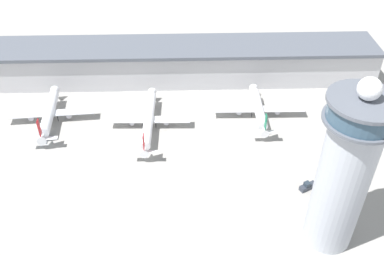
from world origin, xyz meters
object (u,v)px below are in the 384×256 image
(airplane_gate_alpha, at_px, (49,113))
(service_truck_fuel, at_px, (308,186))
(control_tower, at_px, (345,171))
(airplane_gate_charlie, at_px, (259,109))
(service_truck_catering, at_px, (43,138))
(airplane_gate_bravo, at_px, (149,120))

(airplane_gate_alpha, relative_size, service_truck_fuel, 5.65)
(control_tower, xyz_separation_m, airplane_gate_charlie, (-11.91, 63.93, -23.72))
(airplane_gate_alpha, distance_m, service_truck_catering, 12.53)
(control_tower, height_order, service_truck_catering, control_tower)
(airplane_gate_alpha, height_order, airplane_gate_charlie, airplane_gate_alpha)
(airplane_gate_alpha, relative_size, airplane_gate_bravo, 0.86)
(airplane_gate_charlie, distance_m, service_truck_fuel, 44.82)
(airplane_gate_alpha, bearing_deg, control_tower, -32.11)
(control_tower, bearing_deg, service_truck_catering, 153.12)
(airplane_gate_alpha, height_order, service_truck_fuel, airplane_gate_alpha)
(airplane_gate_alpha, bearing_deg, service_truck_catering, -91.53)
(airplane_gate_bravo, bearing_deg, control_tower, -44.50)
(airplane_gate_charlie, xyz_separation_m, service_truck_fuel, (11.14, -43.30, -3.15))
(airplane_gate_alpha, height_order, airplane_gate_bravo, airplane_gate_alpha)
(service_truck_fuel, bearing_deg, control_tower, -87.86)
(airplane_gate_bravo, height_order, airplane_gate_charlie, airplane_gate_charlie)
(airplane_gate_bravo, bearing_deg, airplane_gate_alpha, 172.29)
(airplane_gate_charlie, bearing_deg, service_truck_catering, -171.99)
(service_truck_catering, bearing_deg, airplane_gate_bravo, 8.40)
(airplane_gate_charlie, xyz_separation_m, service_truck_catering, (-89.42, -12.57, -3.40))
(control_tower, distance_m, airplane_gate_charlie, 69.22)
(service_truck_catering, bearing_deg, control_tower, -26.88)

